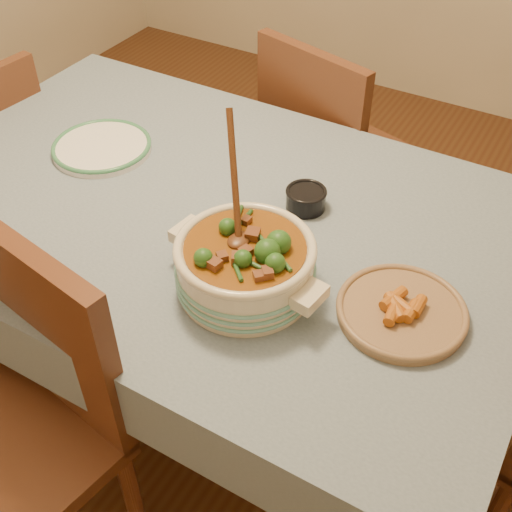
{
  "coord_description": "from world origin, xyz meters",
  "views": [
    {
      "loc": [
        0.76,
        -1.05,
        1.76
      ],
      "look_at": [
        0.26,
        -0.19,
        0.86
      ],
      "focal_mm": 45.0,
      "sensor_mm": 36.0,
      "label": 1
    }
  ],
  "objects_px": {
    "stew_casserole": "(245,262)",
    "white_plate": "(102,147)",
    "fried_plate": "(402,310)",
    "condiment_bowl": "(306,198)",
    "chair_near": "(20,415)",
    "chair_far": "(328,151)",
    "dining_table": "(207,234)"
  },
  "relations": [
    {
      "from": "white_plate",
      "to": "chair_far",
      "type": "bearing_deg",
      "value": 57.28
    },
    {
      "from": "condiment_bowl",
      "to": "chair_near",
      "type": "distance_m",
      "value": 0.84
    },
    {
      "from": "stew_casserole",
      "to": "white_plate",
      "type": "xyz_separation_m",
      "value": [
        -0.63,
        0.27,
        -0.06
      ]
    },
    {
      "from": "stew_casserole",
      "to": "condiment_bowl",
      "type": "bearing_deg",
      "value": 92.67
    },
    {
      "from": "fried_plate",
      "to": "dining_table",
      "type": "bearing_deg",
      "value": 169.56
    },
    {
      "from": "fried_plate",
      "to": "chair_far",
      "type": "height_order",
      "value": "chair_far"
    },
    {
      "from": "chair_far",
      "to": "chair_near",
      "type": "distance_m",
      "value": 1.34
    },
    {
      "from": "chair_near",
      "to": "fried_plate",
      "type": "bearing_deg",
      "value": 47.37
    },
    {
      "from": "dining_table",
      "to": "stew_casserole",
      "type": "relative_size",
      "value": 4.34
    },
    {
      "from": "dining_table",
      "to": "fried_plate",
      "type": "distance_m",
      "value": 0.59
    },
    {
      "from": "chair_far",
      "to": "chair_near",
      "type": "height_order",
      "value": "chair_near"
    },
    {
      "from": "white_plate",
      "to": "fried_plate",
      "type": "xyz_separation_m",
      "value": [
        0.96,
        -0.17,
        0.01
      ]
    },
    {
      "from": "stew_casserole",
      "to": "fried_plate",
      "type": "height_order",
      "value": "stew_casserole"
    },
    {
      "from": "stew_casserole",
      "to": "white_plate",
      "type": "height_order",
      "value": "stew_casserole"
    },
    {
      "from": "dining_table",
      "to": "stew_casserole",
      "type": "distance_m",
      "value": 0.35
    },
    {
      "from": "white_plate",
      "to": "chair_far",
      "type": "relative_size",
      "value": 0.39
    },
    {
      "from": "stew_casserole",
      "to": "chair_near",
      "type": "relative_size",
      "value": 0.4
    },
    {
      "from": "chair_far",
      "to": "chair_near",
      "type": "bearing_deg",
      "value": 100.25
    },
    {
      "from": "chair_far",
      "to": "condiment_bowl",
      "type": "bearing_deg",
      "value": 123.89
    },
    {
      "from": "white_plate",
      "to": "chair_far",
      "type": "distance_m",
      "value": 0.81
    },
    {
      "from": "stew_casserole",
      "to": "white_plate",
      "type": "bearing_deg",
      "value": 157.26
    },
    {
      "from": "condiment_bowl",
      "to": "chair_near",
      "type": "xyz_separation_m",
      "value": [
        -0.32,
        -0.74,
        -0.24
      ]
    },
    {
      "from": "stew_casserole",
      "to": "condiment_bowl",
      "type": "xyz_separation_m",
      "value": [
        -0.02,
        0.32,
        -0.05
      ]
    },
    {
      "from": "white_plate",
      "to": "chair_far",
      "type": "xyz_separation_m",
      "value": [
        0.42,
        0.65,
        -0.24
      ]
    },
    {
      "from": "condiment_bowl",
      "to": "chair_near",
      "type": "relative_size",
      "value": 0.13
    },
    {
      "from": "stew_casserole",
      "to": "fried_plate",
      "type": "relative_size",
      "value": 1.1
    },
    {
      "from": "dining_table",
      "to": "stew_casserole",
      "type": "height_order",
      "value": "stew_casserole"
    },
    {
      "from": "stew_casserole",
      "to": "condiment_bowl",
      "type": "distance_m",
      "value": 0.33
    },
    {
      "from": "chair_far",
      "to": "stew_casserole",
      "type": "bearing_deg",
      "value": 118.49
    },
    {
      "from": "dining_table",
      "to": "chair_far",
      "type": "xyz_separation_m",
      "value": [
        0.02,
        0.72,
        -0.14
      ]
    },
    {
      "from": "dining_table",
      "to": "chair_far",
      "type": "relative_size",
      "value": 1.81
    },
    {
      "from": "condiment_bowl",
      "to": "chair_far",
      "type": "distance_m",
      "value": 0.68
    }
  ]
}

